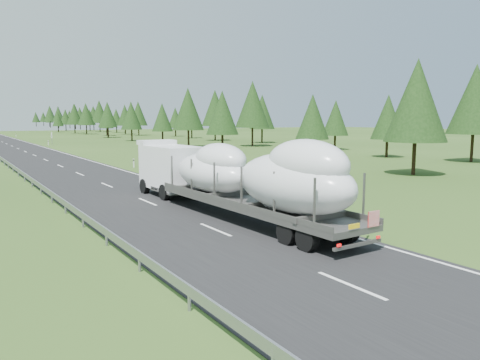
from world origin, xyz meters
TOP-DOWN VIEW (x-y plane):
  - ground at (0.00, 0.00)m, footprint 400.00×400.00m
  - road_surface at (0.00, 100.00)m, footprint 10.00×400.00m
  - marker_posts at (6.50, 155.00)m, footprint 0.13×350.08m
  - highway_sign at (7.20, 80.00)m, footprint 0.08×0.90m
  - tree_line_right at (38.77, 120.74)m, footprint 27.02×350.66m
  - boat_truck at (2.39, 2.23)m, footprint 3.41×20.49m

SIDE VIEW (x-z plane):
  - ground at x=0.00m, z-range 0.00..0.00m
  - road_surface at x=0.00m, z-range 0.00..0.02m
  - marker_posts at x=6.50m, z-range 0.04..1.04m
  - highway_sign at x=7.20m, z-range 0.51..3.11m
  - boat_truck at x=2.39m, z-range 0.12..4.62m
  - tree_line_right at x=38.77m, z-range 0.62..13.12m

